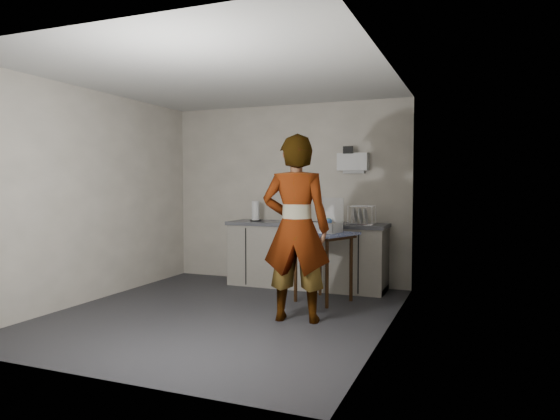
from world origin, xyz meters
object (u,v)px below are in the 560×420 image
at_px(soap_bottle, 300,212).
at_px(dish_rack, 361,220).
at_px(side_table, 323,241).
at_px(bakery_box, 327,225).
at_px(soda_can, 297,218).
at_px(standing_man, 296,229).
at_px(dark_bottle, 287,212).
at_px(paper_towel, 256,212).
at_px(kitchen_counter, 306,257).

relative_size(soap_bottle, dish_rack, 0.83).
bearing_deg(side_table, bakery_box, 52.64).
distance_m(soda_can, dish_rack, 0.90).
distance_m(standing_man, soap_bottle, 1.75).
bearing_deg(soda_can, side_table, -49.54).
bearing_deg(dark_bottle, bakery_box, -40.75).
relative_size(standing_man, paper_towel, 6.81).
relative_size(soap_bottle, dark_bottle, 1.09).
distance_m(kitchen_counter, soap_bottle, 0.64).
bearing_deg(paper_towel, dark_bottle, 3.11).
bearing_deg(paper_towel, soda_can, 0.63).
bearing_deg(kitchen_counter, soda_can, -163.79).
bearing_deg(standing_man, side_table, -101.18).
relative_size(kitchen_counter, bakery_box, 5.31).
xyz_separation_m(standing_man, paper_towel, (-1.21, 1.62, 0.07)).
xyz_separation_m(kitchen_counter, bakery_box, (0.51, -0.70, 0.52)).
bearing_deg(standing_man, bakery_box, -103.62).
bearing_deg(dark_bottle, soda_can, -6.59).
distance_m(standing_man, dark_bottle, 1.81).
relative_size(dish_rack, bakery_box, 0.84).
xyz_separation_m(side_table, soap_bottle, (-0.55, 0.72, 0.31)).
bearing_deg(dish_rack, bakery_box, -111.78).
height_order(standing_man, dish_rack, standing_man).
xyz_separation_m(soda_can, paper_towel, (-0.64, -0.01, 0.07)).
bearing_deg(bakery_box, soda_can, 142.82).
bearing_deg(kitchen_counter, paper_towel, -176.77).
distance_m(side_table, dark_bottle, 1.08).
bearing_deg(bakery_box, paper_towel, 161.92).
distance_m(side_table, bakery_box, 0.21).
bearing_deg(paper_towel, dish_rack, 0.57).
height_order(kitchen_counter, side_table, kitchen_counter).
bearing_deg(dish_rack, paper_towel, -179.43).
xyz_separation_m(kitchen_counter, standing_man, (0.45, -1.67, 0.55)).
distance_m(soap_bottle, bakery_box, 0.92).
bearing_deg(soap_bottle, bakery_box, -49.37).
relative_size(side_table, bakery_box, 2.02).
bearing_deg(soda_can, soap_bottle, 40.56).
distance_m(side_table, soda_can, 0.94).
bearing_deg(side_table, kitchen_counter, 143.94).
distance_m(paper_towel, bakery_box, 1.43).
relative_size(standing_man, dish_rack, 5.51).
height_order(kitchen_counter, bakery_box, bakery_box).
relative_size(standing_man, soda_can, 15.43).
relative_size(standing_man, soap_bottle, 6.65).
xyz_separation_m(soap_bottle, dish_rack, (0.86, -0.02, -0.09)).
height_order(kitchen_counter, standing_man, standing_man).
height_order(paper_towel, dish_rack, paper_towel).
xyz_separation_m(kitchen_counter, dish_rack, (0.78, -0.03, 0.54)).
height_order(dark_bottle, dish_rack, dark_bottle).
height_order(soap_bottle, soda_can, soap_bottle).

